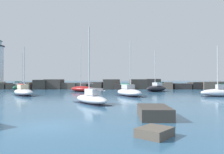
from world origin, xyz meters
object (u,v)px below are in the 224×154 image
Objects in this scene: sailboat_moored_3 at (129,92)px; sailboat_moored_0 at (91,98)px; mooring_buoy_orange_near at (127,89)px; sailboat_moored_2 at (156,88)px; sailboat_moored_6 at (21,87)px; sailboat_moored_5 at (82,89)px; sailboat_moored_4 at (23,91)px; mooring_buoy_far_side at (89,96)px; sailboat_moored_1 at (221,92)px.

sailboat_moored_0 is at bearing -113.66° from sailboat_moored_3.
sailboat_moored_2 is at bearing -29.16° from mooring_buoy_orange_near.
sailboat_moored_6 is at bearing 146.44° from sailboat_moored_3.
sailboat_moored_4 is at bearing -127.53° from sailboat_moored_5.
mooring_buoy_far_side is at bearing -77.42° from sailboat_moored_5.
sailboat_moored_2 is at bearing 26.35° from sailboat_moored_4.
sailboat_moored_1 is at bearing -60.37° from sailboat_moored_2.
sailboat_moored_4 reaches higher than mooring_buoy_orange_near.
sailboat_moored_3 is at bearing -50.86° from sailboat_moored_5.
sailboat_moored_2 is 13.62m from sailboat_moored_3.
sailboat_moored_4 is at bearing -64.87° from sailboat_moored_6.
sailboat_moored_3 is 1.10× the size of sailboat_moored_4.
sailboat_moored_4 is at bearing 156.40° from mooring_buoy_far_side.
sailboat_moored_6 reaches higher than sailboat_moored_1.
sailboat_moored_3 is (-6.32, -12.07, -0.05)m from sailboat_moored_2.
sailboat_moored_1 is at bearing 28.41° from sailboat_moored_0.
mooring_buoy_orange_near is (23.63, -0.05, -0.33)m from sailboat_moored_6.
sailboat_moored_6 is at bearing 132.52° from mooring_buoy_far_side.
sailboat_moored_6 is (-6.86, 14.63, 0.11)m from sailboat_moored_4.
sailboat_moored_2 reaches higher than sailboat_moored_0.
sailboat_moored_6 is at bearing 179.88° from mooring_buoy_orange_near.
sailboat_moored_1 is at bearing -2.50° from sailboat_moored_4.
sailboat_moored_0 is at bearing -42.65° from sailboat_moored_4.
sailboat_moored_4 is 0.78× the size of sailboat_moored_5.
mooring_buoy_orange_near is (4.82, 25.59, -0.18)m from sailboat_moored_0.
sailboat_moored_6 reaches higher than sailboat_moored_0.
sailboat_moored_6 reaches higher than sailboat_moored_3.
sailboat_moored_0 is 26.04m from mooring_buoy_orange_near.
mooring_buoy_far_side is (10.94, -4.78, -0.36)m from sailboat_moored_4.
sailboat_moored_4 is 12.56m from sailboat_moored_5.
mooring_buoy_orange_near is at bearing 88.68° from sailboat_moored_3.
sailboat_moored_0 is 1.08× the size of sailboat_moored_4.
sailboat_moored_2 is (10.78, 22.26, 0.12)m from sailboat_moored_0.
sailboat_moored_1 reaches higher than mooring_buoy_orange_near.
sailboat_moored_6 is at bearing 173.49° from sailboat_moored_2.
sailboat_moored_1 is 0.99× the size of sailboat_moored_4.
sailboat_moored_2 is 1.01× the size of sailboat_moored_6.
sailboat_moored_5 is at bearing -153.09° from mooring_buoy_orange_near.
sailboat_moored_4 is 16.16m from sailboat_moored_6.
mooring_buoy_orange_near is (0.35, 15.39, -0.25)m from sailboat_moored_3.
sailboat_moored_4 is (-16.41, 0.81, -0.02)m from sailboat_moored_3.
sailboat_moored_2 is 25.36m from sailboat_moored_4.
sailboat_moored_0 is at bearing -53.73° from sailboat_moored_6.
mooring_buoy_far_side is at bearing -126.32° from sailboat_moored_2.
sailboat_moored_3 is 11.29× the size of mooring_buoy_far_side.
sailboat_moored_2 reaches higher than sailboat_moored_6.
sailboat_moored_3 is 27.93m from sailboat_moored_6.
sailboat_moored_5 is 15.25m from sailboat_moored_6.
mooring_buoy_far_side is at bearing -47.48° from sailboat_moored_6.
sailboat_moored_6 is 11.51× the size of mooring_buoy_far_side.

